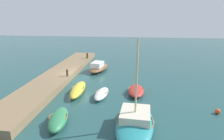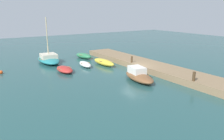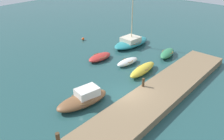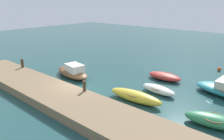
{
  "view_description": "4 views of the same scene",
  "coord_description": "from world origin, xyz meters",
  "px_view_note": "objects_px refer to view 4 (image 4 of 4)",
  "views": [
    {
      "loc": [
        20.43,
        6.53,
        7.1
      ],
      "look_at": [
        1.05,
        4.14,
        1.4
      ],
      "focal_mm": 30.67,
      "sensor_mm": 36.0,
      "label": 1
    },
    {
      "loc": [
        -19.64,
        15.77,
        6.6
      ],
      "look_at": [
        -0.68,
        3.45,
        0.76
      ],
      "focal_mm": 37.01,
      "sensor_mm": 36.0,
      "label": 2
    },
    {
      "loc": [
        -13.07,
        -9.96,
        10.99
      ],
      "look_at": [
        1.41,
        2.79,
        0.99
      ],
      "focal_mm": 37.66,
      "sensor_mm": 36.0,
      "label": 3
    },
    {
      "loc": [
        12.22,
        -10.25,
        6.74
      ],
      "look_at": [
        0.77,
        3.08,
        1.15
      ],
      "focal_mm": 34.71,
      "sensor_mm": 36.0,
      "label": 4
    }
  ],
  "objects_px": {
    "rowboat_red": "(164,76)",
    "marker_buoy": "(219,69)",
    "mooring_post_west": "(22,63)",
    "dinghy_white": "(158,89)",
    "rowboat_yellow": "(135,96)",
    "motorboat_brown": "(73,72)",
    "rowboat_green": "(214,120)",
    "mooring_post_mid_west": "(84,86)"
  },
  "relations": [
    {
      "from": "rowboat_yellow",
      "to": "marker_buoy",
      "type": "bearing_deg",
      "value": 74.87
    },
    {
      "from": "rowboat_green",
      "to": "rowboat_red",
      "type": "bearing_deg",
      "value": 127.04
    },
    {
      "from": "motorboat_brown",
      "to": "dinghy_white",
      "type": "height_order",
      "value": "motorboat_brown"
    },
    {
      "from": "dinghy_white",
      "to": "rowboat_red",
      "type": "bearing_deg",
      "value": 115.64
    },
    {
      "from": "rowboat_green",
      "to": "rowboat_yellow",
      "type": "bearing_deg",
      "value": 171.28
    },
    {
      "from": "marker_buoy",
      "to": "rowboat_green",
      "type": "bearing_deg",
      "value": -76.2
    },
    {
      "from": "dinghy_white",
      "to": "mooring_post_mid_west",
      "type": "bearing_deg",
      "value": -122.65
    },
    {
      "from": "mooring_post_west",
      "to": "rowboat_red",
      "type": "bearing_deg",
      "value": 33.5
    },
    {
      "from": "motorboat_brown",
      "to": "marker_buoy",
      "type": "relative_size",
      "value": 12.13
    },
    {
      "from": "rowboat_yellow",
      "to": "rowboat_red",
      "type": "bearing_deg",
      "value": 92.79
    },
    {
      "from": "rowboat_green",
      "to": "mooring_post_west",
      "type": "height_order",
      "value": "mooring_post_west"
    },
    {
      "from": "rowboat_green",
      "to": "motorboat_brown",
      "type": "bearing_deg",
      "value": 167.58
    },
    {
      "from": "rowboat_red",
      "to": "rowboat_green",
      "type": "bearing_deg",
      "value": -41.44
    },
    {
      "from": "dinghy_white",
      "to": "rowboat_green",
      "type": "height_order",
      "value": "rowboat_green"
    },
    {
      "from": "rowboat_red",
      "to": "marker_buoy",
      "type": "xyz_separation_m",
      "value": [
        2.99,
        6.02,
        -0.12
      ]
    },
    {
      "from": "rowboat_yellow",
      "to": "mooring_post_west",
      "type": "distance_m",
      "value": 11.96
    },
    {
      "from": "rowboat_green",
      "to": "mooring_post_mid_west",
      "type": "distance_m",
      "value": 8.5
    },
    {
      "from": "mooring_post_west",
      "to": "marker_buoy",
      "type": "relative_size",
      "value": 2.14
    },
    {
      "from": "motorboat_brown",
      "to": "marker_buoy",
      "type": "height_order",
      "value": "motorboat_brown"
    },
    {
      "from": "mooring_post_west",
      "to": "rowboat_green",
      "type": "bearing_deg",
      "value": 7.64
    },
    {
      "from": "rowboat_yellow",
      "to": "motorboat_brown",
      "type": "height_order",
      "value": "motorboat_brown"
    },
    {
      "from": "rowboat_green",
      "to": "mooring_post_west",
      "type": "bearing_deg",
      "value": 176.61
    },
    {
      "from": "dinghy_white",
      "to": "mooring_post_mid_west",
      "type": "height_order",
      "value": "mooring_post_mid_west"
    },
    {
      "from": "dinghy_white",
      "to": "rowboat_red",
      "type": "relative_size",
      "value": 0.96
    },
    {
      "from": "dinghy_white",
      "to": "mooring_post_west",
      "type": "distance_m",
      "value": 13.09
    },
    {
      "from": "motorboat_brown",
      "to": "dinghy_white",
      "type": "xyz_separation_m",
      "value": [
        7.96,
        1.8,
        -0.19
      ]
    },
    {
      "from": "rowboat_yellow",
      "to": "rowboat_red",
      "type": "relative_size",
      "value": 1.34
    },
    {
      "from": "rowboat_green",
      "to": "marker_buoy",
      "type": "height_order",
      "value": "rowboat_green"
    },
    {
      "from": "rowboat_red",
      "to": "marker_buoy",
      "type": "distance_m",
      "value": 6.72
    },
    {
      "from": "rowboat_green",
      "to": "marker_buoy",
      "type": "relative_size",
      "value": 8.65
    },
    {
      "from": "rowboat_red",
      "to": "mooring_post_west",
      "type": "relative_size",
      "value": 3.74
    },
    {
      "from": "dinghy_white",
      "to": "rowboat_red",
      "type": "height_order",
      "value": "rowboat_red"
    },
    {
      "from": "mooring_post_mid_west",
      "to": "marker_buoy",
      "type": "xyz_separation_m",
      "value": [
        5.42,
        13.45,
        -0.82
      ]
    },
    {
      "from": "dinghy_white",
      "to": "rowboat_red",
      "type": "distance_m",
      "value": 3.24
    },
    {
      "from": "dinghy_white",
      "to": "rowboat_green",
      "type": "distance_m",
      "value": 5.11
    },
    {
      "from": "rowboat_yellow",
      "to": "rowboat_red",
      "type": "distance_m",
      "value": 5.39
    },
    {
      "from": "rowboat_yellow",
      "to": "mooring_post_west",
      "type": "xyz_separation_m",
      "value": [
        -11.76,
        -2.07,
        0.67
      ]
    },
    {
      "from": "mooring_post_mid_west",
      "to": "rowboat_yellow",
      "type": "bearing_deg",
      "value": 34.87
    },
    {
      "from": "rowboat_red",
      "to": "rowboat_yellow",
      "type": "bearing_deg",
      "value": -83.75
    },
    {
      "from": "mooring_post_west",
      "to": "mooring_post_mid_west",
      "type": "bearing_deg",
      "value": 0.0
    },
    {
      "from": "motorboat_brown",
      "to": "rowboat_red",
      "type": "relative_size",
      "value": 1.52
    },
    {
      "from": "rowboat_yellow",
      "to": "marker_buoy",
      "type": "height_order",
      "value": "rowboat_yellow"
    }
  ]
}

